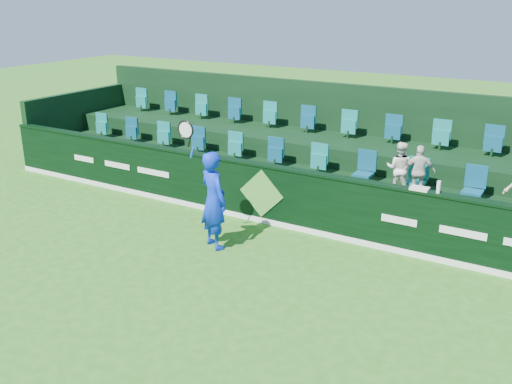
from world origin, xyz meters
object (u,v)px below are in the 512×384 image
Objects in this scene: tennis_player at (213,200)px; towel at (419,189)px; spectator_middle at (419,172)px; drinks_bottle at (439,187)px; spectator_left at (399,168)px.

tennis_player is 7.58× the size of towel.
spectator_middle is 1.31m from drinks_bottle.
tennis_player is 3.98m from towel.
tennis_player is at bearing -154.99° from towel.
spectator_left is (2.85, 2.80, 0.36)m from tennis_player.
spectator_left is 1.34m from towel.
tennis_player reaches higher than drinks_bottle.
towel is at bearing 180.00° from drinks_bottle.
spectator_left is at bearing -21.40° from spectator_middle.
drinks_bottle is (0.67, -1.12, 0.10)m from spectator_middle.
spectator_middle is at bearing 40.50° from tennis_player.
tennis_player reaches higher than spectator_middle.
tennis_player reaches higher than towel.
spectator_middle is (3.27, 2.80, 0.35)m from tennis_player.
tennis_player is 2.33× the size of spectator_middle.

